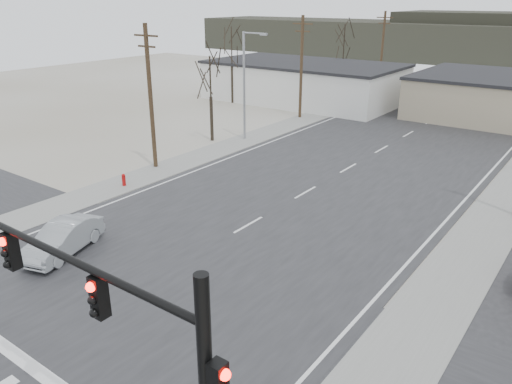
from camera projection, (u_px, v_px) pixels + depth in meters
ground at (134, 290)px, 21.07m from camera, size 140.00×140.00×0.00m
main_road at (313, 188)px, 32.33m from camera, size 18.00×110.00×0.05m
cross_road at (134, 290)px, 21.07m from camera, size 90.00×10.00×0.04m
sidewalk_left at (234, 144)px, 41.92m from camera, size 3.00×90.00×0.06m
sidewalk_right at (507, 201)px, 30.23m from camera, size 3.00×90.00×0.06m
traffic_signal_mast at (137, 352)px, 10.36m from camera, size 8.95×0.43×7.20m
fire_hydrant at (124, 180)px, 32.54m from camera, size 0.24×0.24×0.87m
building_left_far at (303, 82)px, 59.11m from camera, size 22.30×12.30×4.50m
upole_left_b at (150, 95)px, 34.52m from camera, size 2.20×0.30×10.00m
upole_left_c at (301, 66)px, 49.54m from camera, size 2.20×0.30×10.00m
upole_left_d at (382, 50)px, 64.55m from camera, size 2.20×0.30×10.00m
streetlight_main at (246, 80)px, 41.70m from camera, size 2.40×0.25×9.00m
tree_left_near at (210, 79)px, 41.35m from camera, size 3.30×3.30×7.35m
tree_left_far at (344, 44)px, 61.04m from camera, size 3.96×3.96×8.82m
tree_left_mid at (232, 47)px, 56.44m from camera, size 3.96×3.96×8.82m
hill_left at (353, 37)px, 108.17m from camera, size 70.00×18.00×7.00m
sedan_crossing at (63, 238)px, 23.85m from camera, size 2.90×4.83×1.50m
car_far_a at (483, 100)px, 56.63m from camera, size 2.38×4.77×1.33m
car_far_b at (433, 78)px, 71.35m from camera, size 1.93×4.45×1.49m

